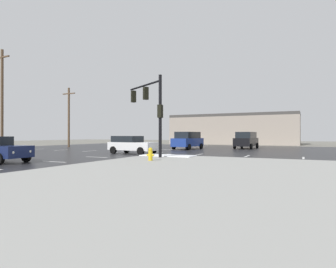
{
  "coord_description": "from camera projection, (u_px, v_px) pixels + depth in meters",
  "views": [
    {
      "loc": [
        14.09,
        -22.65,
        1.7
      ],
      "look_at": [
        -1.69,
        9.74,
        1.81
      ],
      "focal_mm": 30.08,
      "sensor_mm": 36.0,
      "label": 1
    }
  ],
  "objects": [
    {
      "name": "utility_pole_mid",
      "position": [
        2.0,
        98.0,
        29.26
      ],
      "size": [
        2.2,
        0.28,
        10.59
      ],
      "color": "brown",
      "rests_on": "ground_plane"
    },
    {
      "name": "utility_pole_far",
      "position": [
        69.0,
        116.0,
        38.97
      ],
      "size": [
        2.2,
        0.28,
        8.22
      ],
      "color": "brown",
      "rests_on": "ground_plane"
    },
    {
      "name": "fire_hydrant",
      "position": [
        150.0,
        154.0,
        17.07
      ],
      "size": [
        0.48,
        0.26,
        0.79
      ],
      "color": "gold",
      "rests_on": "sidewalk_corner"
    },
    {
      "name": "sedan_white",
      "position": [
        132.0,
        144.0,
        25.04
      ],
      "size": [
        4.67,
        2.41,
        1.58
      ],
      "rotation": [
        0.0,
        0.0,
        -0.11
      ],
      "color": "white",
      "rests_on": "road_asphalt"
    },
    {
      "name": "lane_markings",
      "position": [
        142.0,
        154.0,
        24.77
      ],
      "size": [
        36.15,
        36.15,
        0.01
      ],
      "color": "silver",
      "rests_on": "road_asphalt"
    },
    {
      "name": "road_asphalt",
      "position": [
        139.0,
        153.0,
        26.53
      ],
      "size": [
        44.0,
        44.0,
        0.02
      ],
      "primitive_type": "cube",
      "color": "#232326",
      "rests_on": "ground_plane"
    },
    {
      "name": "strip_building_background",
      "position": [
        233.0,
        129.0,
        52.26
      ],
      "size": [
        22.57,
        8.0,
        5.46
      ],
      "color": "gray",
      "rests_on": "ground_plane"
    },
    {
      "name": "snow_strip_curbside",
      "position": [
        168.0,
        156.0,
        20.75
      ],
      "size": [
        4.0,
        1.6,
        0.06
      ],
      "primitive_type": "cube",
      "color": "white",
      "rests_on": "sidewalk_corner"
    },
    {
      "name": "traffic_signal_mast",
      "position": [
        151.0,
        104.0,
        20.61
      ],
      "size": [
        4.2,
        2.69,
        5.73
      ],
      "rotation": [
        0.0,
        0.0,
        2.6
      ],
      "color": "black",
      "rests_on": "sidewalk_corner"
    },
    {
      "name": "suv_black",
      "position": [
        246.0,
        140.0,
        34.55
      ],
      "size": [
        2.4,
        4.93,
        2.03
      ],
      "rotation": [
        0.0,
        0.0,
        1.51
      ],
      "color": "black",
      "rests_on": "road_asphalt"
    },
    {
      "name": "ground_plane",
      "position": [
        139.0,
        153.0,
        26.53
      ],
      "size": [
        120.0,
        120.0,
        0.0
      ],
      "primitive_type": "plane",
      "color": "slate"
    },
    {
      "name": "suv_blue",
      "position": [
        188.0,
        140.0,
        33.1
      ],
      "size": [
        2.49,
        4.96,
        2.03
      ],
      "rotation": [
        0.0,
        0.0,
        1.49
      ],
      "color": "navy",
      "rests_on": "road_asphalt"
    },
    {
      "name": "sidewalk_corner",
      "position": [
        243.0,
        178.0,
        10.49
      ],
      "size": [
        18.0,
        18.0,
        0.14
      ],
      "primitive_type": "cube",
      "color": "#9E9E99",
      "rests_on": "ground_plane"
    }
  ]
}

